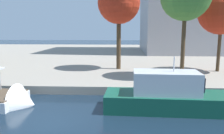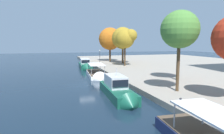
{
  "view_description": "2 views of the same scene",
  "coord_description": "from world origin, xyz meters",
  "views": [
    {
      "loc": [
        4.18,
        -12.24,
        5.42
      ],
      "look_at": [
        3.24,
        7.65,
        2.13
      ],
      "focal_mm": 35.96,
      "sensor_mm": 36.0,
      "label": 1
    },
    {
      "loc": [
        30.69,
        -5.34,
        6.96
      ],
      "look_at": [
        2.42,
        3.58,
        3.2
      ],
      "focal_mm": 30.39,
      "sensor_mm": 36.0,
      "label": 2
    }
  ],
  "objects": [
    {
      "name": "ground_plane",
      "position": [
        0.0,
        0.0,
        0.0
      ],
      "size": [
        220.0,
        220.0,
        0.0
      ],
      "primitive_type": "plane",
      "color": "#142333"
    },
    {
      "name": "motor_yacht_0",
      "position": [
        -21.27,
        3.29,
        0.74
      ],
      "size": [
        10.96,
        3.54,
        4.4
      ],
      "rotation": [
        0.0,
        0.0,
        -0.06
      ],
      "color": "#14513D",
      "rests_on": "ground_plane"
    },
    {
      "name": "tour_boat_1",
      "position": [
        -7.09,
        3.32,
        0.23
      ],
      "size": [
        11.43,
        4.18,
        3.95
      ],
      "rotation": [
        0.0,
        0.0,
        -0.08
      ],
      "color": "white",
      "rests_on": "ground_plane"
    },
    {
      "name": "motor_yacht_2",
      "position": [
        8.35,
        2.54,
        0.81
      ],
      "size": [
        10.71,
        3.16,
        4.57
      ],
      "rotation": [
        0.0,
        0.0,
        -0.05
      ],
      "color": "#14513D",
      "rests_on": "ground_plane"
    },
    {
      "name": "mooring_bollard_0",
      "position": [
        15.22,
        6.76,
        1.15
      ],
      "size": [
        0.25,
        0.25,
        0.81
      ],
      "color": "#2D2D33",
      "rests_on": "dock_promenade"
    },
    {
      "name": "lamp_post",
      "position": [
        -23.26,
        7.92,
        3.03
      ],
      "size": [
        0.33,
        0.33,
        4.25
      ],
      "color": "black",
      "rests_on": "dock_promenade"
    },
    {
      "name": "tree_0",
      "position": [
        -17.62,
        13.89,
        8.26
      ],
      "size": [
        5.4,
        5.55,
        9.97
      ],
      "color": "#4C3823",
      "rests_on": "dock_promenade"
    },
    {
      "name": "tree_1",
      "position": [
        3.65,
        14.75,
        8.57
      ],
      "size": [
        5.0,
        5.0,
        10.4
      ],
      "color": "#4C3823",
      "rests_on": "dock_promenade"
    },
    {
      "name": "tree_3",
      "position": [
        -24.02,
        15.39,
        8.6
      ],
      "size": [
        6.69,
        6.69,
        11.07
      ],
      "color": "#4C3823",
      "rests_on": "dock_promenade"
    },
    {
      "name": "tree_4",
      "position": [
        10.15,
        10.18,
        8.77
      ],
      "size": [
        4.81,
        4.81,
        10.36
      ],
      "color": "#4C3823",
      "rests_on": "dock_promenade"
    },
    {
      "name": "tree_5",
      "position": [
        -32.16,
        13.69,
        8.43
      ],
      "size": [
        7.68,
        7.68,
        11.53
      ],
      "color": "#4C3823",
      "rests_on": "dock_promenade"
    }
  ]
}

